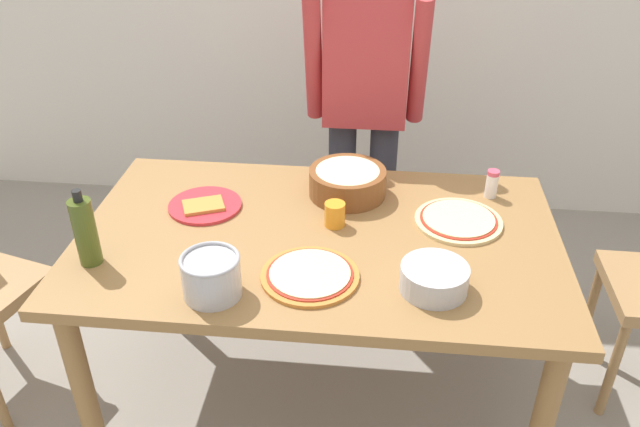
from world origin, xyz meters
TOP-DOWN VIEW (x-y plane):
  - ground at (0.00, 0.00)m, footprint 8.00×8.00m
  - dining_table at (0.00, 0.00)m, footprint 1.60×0.96m
  - person_cook at (0.11, 0.76)m, footprint 0.49×0.25m
  - pizza_raw_on_board at (0.47, 0.12)m, footprint 0.30×0.30m
  - pizza_cooked_on_tray at (-0.00, -0.24)m, footprint 0.30×0.30m
  - plate_with_slice at (-0.42, 0.13)m, footprint 0.26×0.26m
  - popcorn_bowl at (0.08, 0.28)m, footprint 0.28×0.28m
  - mixing_bowl_steel at (0.37, -0.26)m, footprint 0.20×0.20m
  - olive_oil_bottle at (-0.69, -0.23)m, footprint 0.07×0.07m
  - steel_pot at (-0.27, -0.35)m, footprint 0.17×0.17m
  - cup_orange at (0.05, 0.06)m, footprint 0.07×0.07m
  - salt_shaker at (0.60, 0.31)m, footprint 0.04×0.04m

SIDE VIEW (x-z plane):
  - ground at x=0.00m, z-range 0.00..0.00m
  - dining_table at x=0.00m, z-range 0.29..1.05m
  - plate_with_slice at x=-0.42m, z-range 0.76..0.78m
  - pizza_raw_on_board at x=0.47m, z-range 0.76..0.78m
  - pizza_cooked_on_tray at x=0.00m, z-range 0.76..0.78m
  - mixing_bowl_steel at x=0.37m, z-range 0.76..0.84m
  - cup_orange at x=0.05m, z-range 0.76..0.84m
  - salt_shaker at x=0.60m, z-range 0.76..0.87m
  - popcorn_bowl at x=0.08m, z-range 0.76..0.88m
  - steel_pot at x=-0.27m, z-range 0.76..0.89m
  - olive_oil_bottle at x=-0.69m, z-range 0.75..1.00m
  - person_cook at x=0.11m, z-range 0.13..1.75m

